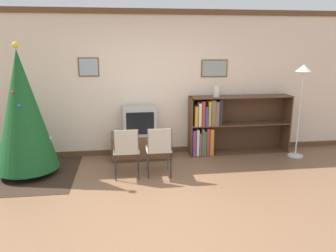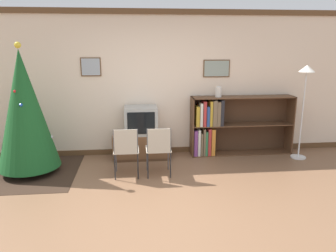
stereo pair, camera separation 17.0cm
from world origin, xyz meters
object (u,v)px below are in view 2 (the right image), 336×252
Objects in this scene: christmas_tree at (25,110)px; folding_chair_left at (126,149)px; folding_chair_right at (159,148)px; vase at (218,92)px; television at (141,120)px; bookshelf at (223,126)px; tv_console at (141,146)px; standing_lamp at (305,88)px.

folding_chair_left is (1.60, -0.38, -0.59)m from christmas_tree.
folding_chair_left and folding_chair_right have the same top height.
christmas_tree is 3.37m from vase.
television is 1.54m from vase.
television is 0.98m from folding_chair_right.
bookshelf reaches higher than folding_chair_right.
tv_console is at bearing -177.39° from vase.
vase is at bearing 39.43° from folding_chair_right.
bookshelf reaches higher than tv_console.
television is at bearing 74.23° from folding_chair_left.
standing_lamp reaches higher than bookshelf.
standing_lamp is at bearing 2.77° from christmas_tree.
television is at bearing 105.77° from folding_chair_right.
tv_console is 0.49m from television.
folding_chair_right is at bearing -74.23° from television.
folding_chair_right is at bearing 0.00° from folding_chair_left.
television reaches higher than folding_chair_left.
vase is (-0.11, -0.00, 0.66)m from bookshelf.
tv_console is 0.98m from folding_chair_right.
television is (1.86, 0.54, -0.33)m from christmas_tree.
standing_lamp is at bearing 10.79° from folding_chair_left.
folding_chair_right is (0.26, -0.91, -0.25)m from television.
folding_chair_left is (-0.26, -0.92, 0.24)m from tv_console.
bookshelf is (3.42, 0.61, -0.49)m from christmas_tree.
christmas_tree is 4.81m from standing_lamp.
tv_console is 1.28× the size of folding_chair_left.
standing_lamp is (4.80, 0.23, 0.27)m from christmas_tree.
folding_chair_left is 1.00× the size of folding_chair_right.
television is at bearing -177.29° from vase.
christmas_tree is 10.66× the size of vase.
standing_lamp reaches higher than folding_chair_right.
folding_chair_left reaches higher than tv_console.
folding_chair_right is (0.26, -0.92, 0.24)m from tv_console.
standing_lamp is (3.20, 0.61, 0.85)m from folding_chair_left.
tv_console is 1.76× the size of television.
christmas_tree is 2.58× the size of folding_chair_left.
vase is at bearing -178.42° from bookshelf.
folding_chair_left is 2.08m from bookshelf.
bookshelf reaches higher than television.
folding_chair_right is 1.72m from vase.
folding_chair_left is 0.42× the size of bookshelf.
folding_chair_right is at bearing -140.57° from vase.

